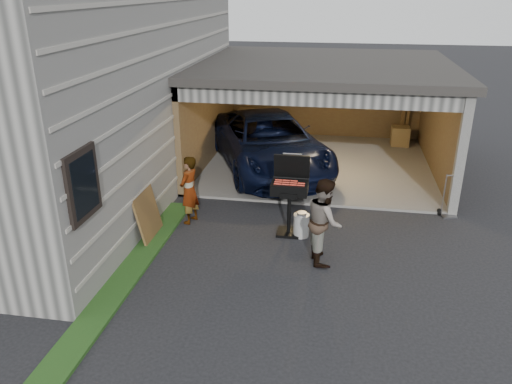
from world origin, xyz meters
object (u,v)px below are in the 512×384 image
Objects in this scene: minivan at (269,145)px; bbq_grill at (290,190)px; propane_tank at (301,225)px; hand_truck at (449,208)px; woman at (189,190)px; plywood_panel at (148,215)px; man at (324,221)px.

bbq_grill is (0.97, -3.70, 0.22)m from minivan.
bbq_grill is 0.78m from propane_tank.
bbq_grill is at bearing -171.74° from hand_truck.
bbq_grill is at bearing 100.92° from woman.
woman is (-1.19, -3.54, 0.00)m from minivan.
bbq_grill reaches higher than minivan.
bbq_grill reaches higher than plywood_panel.
propane_tank is at bearing -95.58° from minivan.
plywood_panel is at bearing -165.91° from bbq_grill.
plywood_panel is at bearing -175.45° from hand_truck.
plywood_panel is at bearing -168.92° from propane_tank.
propane_tank is 0.49× the size of hand_truck.
man is at bearing 83.49° from woman.
woman is at bearing -132.22° from minivan.
plywood_panel is (-1.81, -4.40, -0.23)m from minivan.
bbq_grill is 2.90m from plywood_panel.
man reaches higher than minivan.
bbq_grill is at bearing -98.86° from minivan.
bbq_grill reaches higher than propane_tank.
plywood_panel reaches higher than hand_truck.
minivan is 3.83m from bbq_grill.
plywood_panel is (-2.78, -0.70, -0.45)m from bbq_grill.
man is (2.91, -1.15, 0.06)m from woman.
plywood_panel is (-3.05, -0.60, 0.28)m from propane_tank.
man is at bearing -93.51° from minivan.
hand_truck is at bearing 117.86° from woman.
man reaches higher than woman.
man is 3.36× the size of propane_tank.
plywood_panel is at bearing 72.99° from man.
hand_truck is (2.68, 2.42, -0.62)m from man.
propane_tank is (0.26, -0.10, -0.73)m from bbq_grill.
bbq_grill is 3.37× the size of propane_tank.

